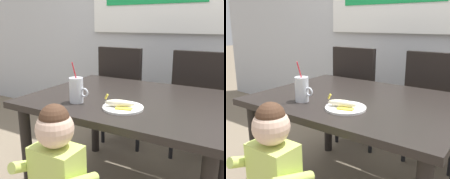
{
  "view_description": "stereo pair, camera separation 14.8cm",
  "coord_description": "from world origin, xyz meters",
  "views": [
    {
      "loc": [
        0.68,
        -1.44,
        1.17
      ],
      "look_at": [
        -0.09,
        -0.1,
        0.77
      ],
      "focal_mm": 41.19,
      "sensor_mm": 36.0,
      "label": 1
    },
    {
      "loc": [
        0.8,
        -1.36,
        1.17
      ],
      "look_at": [
        -0.09,
        -0.1,
        0.77
      ],
      "focal_mm": 41.19,
      "sensor_mm": 36.0,
      "label": 2
    }
  ],
  "objects": [
    {
      "name": "dining_chair_left",
      "position": [
        -0.4,
        0.69,
        0.54
      ],
      "size": [
        0.44,
        0.45,
        0.96
      ],
      "rotation": [
        0.0,
        0.0,
        3.14
      ],
      "color": "black",
      "rests_on": "ground"
    },
    {
      "name": "snack_plate",
      "position": [
        0.06,
        -0.23,
        0.71
      ],
      "size": [
        0.23,
        0.23,
        0.01
      ],
      "primitive_type": "cylinder",
      "color": "white",
      "rests_on": "dining_table"
    },
    {
      "name": "dining_chair_right",
      "position": [
        0.29,
        0.72,
        0.54
      ],
      "size": [
        0.44,
        0.44,
        0.96
      ],
      "rotation": [
        0.0,
        0.0,
        3.14
      ],
      "color": "black",
      "rests_on": "ground"
    },
    {
      "name": "milk_cup",
      "position": [
        -0.24,
        -0.26,
        0.77
      ],
      "size": [
        0.13,
        0.09,
        0.25
      ],
      "color": "silver",
      "rests_on": "dining_table"
    },
    {
      "name": "dining_table",
      "position": [
        0.0,
        0.0,
        0.61
      ],
      "size": [
        1.27,
        0.96,
        0.71
      ],
      "color": "black",
      "rests_on": "ground"
    },
    {
      "name": "peeled_banana",
      "position": [
        0.04,
        -0.25,
        0.74
      ],
      "size": [
        0.18,
        0.12,
        0.07
      ],
      "rotation": [
        0.0,
        0.0,
        0.26
      ],
      "color": "#F4EAC6",
      "rests_on": "snack_plate"
    },
    {
      "name": "toddler_standing",
      "position": [
        -0.05,
        -0.67,
        0.53
      ],
      "size": [
        0.33,
        0.24,
        0.84
      ],
      "color": "#3F4760",
      "rests_on": "ground"
    }
  ]
}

